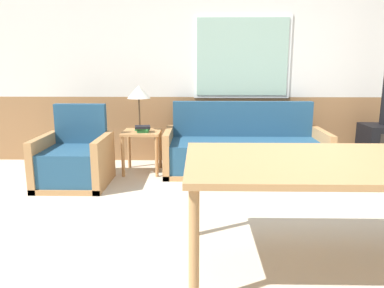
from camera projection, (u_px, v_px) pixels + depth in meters
The scene contains 8 objects.
ground_plane at pixel (291, 248), 2.82m from camera, with size 16.00×16.00×0.00m, color beige.
wall_back at pixel (250, 64), 5.10m from camera, with size 7.20×0.09×2.70m.
couch at pixel (244, 152), 4.76m from camera, with size 2.01×0.81×0.87m.
armchair at pixel (75, 162), 4.27m from camera, with size 0.77×0.76×0.90m.
side_table at pixel (142, 139), 4.72m from camera, with size 0.47×0.47×0.53m.
table_lamp at pixel (139, 93), 4.69m from camera, with size 0.29×0.29×0.56m.
book_stack at pixel (143, 129), 4.62m from camera, with size 0.21×0.18×0.08m.
dining_table at pixel (344, 169), 2.43m from camera, with size 2.07×1.03×0.75m.
Camera 1 is at (-0.70, -2.60, 1.36)m, focal length 35.00 mm.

